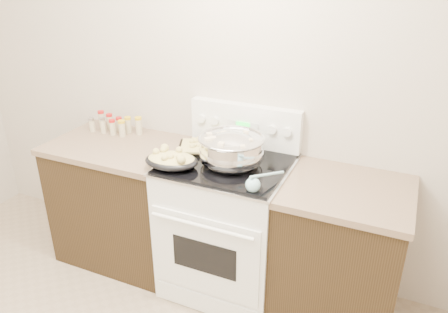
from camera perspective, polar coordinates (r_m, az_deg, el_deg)
The scene contains 9 objects.
counter_left at distance 3.31m, azimuth -12.87°, elevation -5.59°, with size 0.93×0.67×0.92m.
counter_right at distance 2.79m, azimuth 14.69°, elevation -12.22°, with size 0.73×0.67×0.92m.
kitchen_range at distance 2.92m, azimuth 0.44°, elevation -8.68°, with size 0.78×0.73×1.22m.
mixing_bowl at distance 2.62m, azimuth 0.97°, elevation 0.77°, with size 0.52×0.52×0.24m.
roasting_pan at distance 2.63m, azimuth -6.88°, elevation -0.43°, with size 0.36×0.28×0.11m.
baking_sheet at distance 2.86m, azimuth -2.34°, elevation 1.25°, with size 0.44×0.38×0.06m.
wooden_spoon at distance 2.75m, azimuth -1.51°, elevation 0.10°, with size 0.20×0.20×0.04m.
blue_ladle at distance 2.37m, azimuth 4.00°, elevation -3.57°, with size 0.15×0.26×0.10m.
spice_jars at distance 3.28m, azimuth -13.97°, elevation 4.09°, with size 0.39×0.15×0.13m.
Camera 1 is at (1.32, -0.81, 2.11)m, focal length 35.00 mm.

